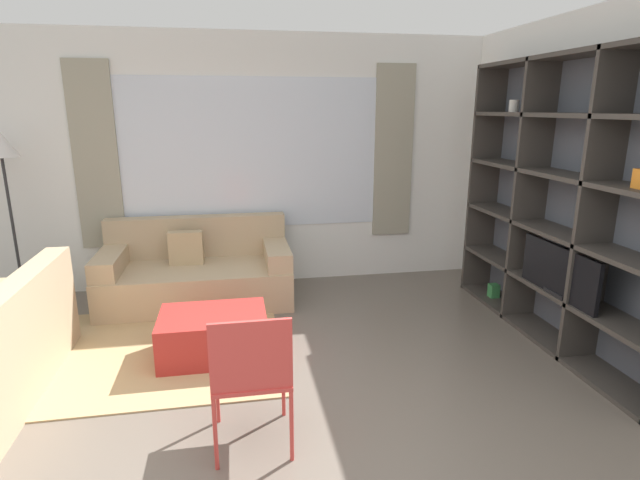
{
  "coord_description": "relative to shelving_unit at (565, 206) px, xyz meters",
  "views": [
    {
      "loc": [
        -0.23,
        -2.22,
        1.93
      ],
      "look_at": [
        0.48,
        1.79,
        0.85
      ],
      "focal_mm": 28.0,
      "sensor_mm": 36.0,
      "label": 1
    }
  ],
  "objects": [
    {
      "name": "folding_chair",
      "position": [
        -2.61,
        -1.06,
        -0.64
      ],
      "size": [
        0.44,
        0.46,
        0.86
      ],
      "rotation": [
        0.0,
        0.0,
        3.14
      ],
      "color": "#CC3D38",
      "rests_on": "ground_plane"
    },
    {
      "name": "wall_right",
      "position": [
        0.17,
        0.26,
        0.19
      ],
      "size": [
        0.07,
        4.46,
        2.7
      ],
      "primitive_type": "cube",
      "color": "white",
      "rests_on": "ground_plane"
    },
    {
      "name": "shelving_unit",
      "position": [
        0.0,
        0.0,
        0.0
      ],
      "size": [
        0.34,
        2.57,
        2.35
      ],
      "color": "#515660",
      "rests_on": "ground_plane"
    },
    {
      "name": "floor_lamp",
      "position": [
        -4.8,
        1.61,
        0.34
      ],
      "size": [
        0.32,
        0.32,
        1.74
      ],
      "color": "black",
      "rests_on": "ground_plane"
    },
    {
      "name": "ottoman",
      "position": [
        -2.87,
        0.15,
        -0.98
      ],
      "size": [
        0.84,
        0.6,
        0.36
      ],
      "color": "#A82823",
      "rests_on": "ground_plane"
    },
    {
      "name": "area_rug",
      "position": [
        -3.57,
        0.31,
        -1.15
      ],
      "size": [
        2.49,
        1.75,
        0.01
      ],
      "primitive_type": "cube",
      "color": "tan",
      "rests_on": "ground_plane"
    },
    {
      "name": "wall_back",
      "position": [
        -2.44,
        1.92,
        0.2
      ],
      "size": [
        6.35,
        0.11,
        2.7
      ],
      "color": "white",
      "rests_on": "ground_plane"
    },
    {
      "name": "couch_main",
      "position": [
        -3.06,
        1.43,
        -0.87
      ],
      "size": [
        1.87,
        0.93,
        0.82
      ],
      "color": "tan",
      "rests_on": "ground_plane"
    }
  ]
}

